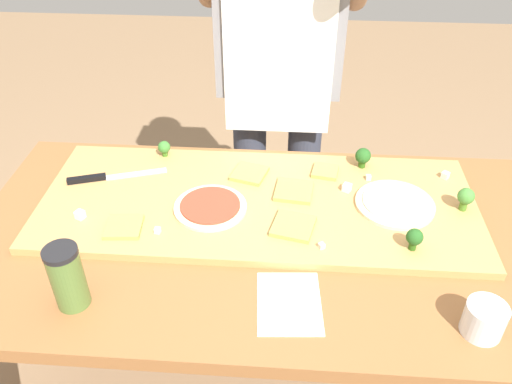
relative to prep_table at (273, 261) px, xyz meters
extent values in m
cube|color=brown|center=(-0.75, 0.35, -0.30)|extent=(0.07, 0.07, 0.72)
cube|color=brown|center=(0.75, 0.35, -0.30)|extent=(0.07, 0.07, 0.72)
cube|color=brown|center=(0.00, 0.00, 0.08)|extent=(1.62, 0.82, 0.04)
cube|color=tan|center=(-0.05, 0.11, 0.11)|extent=(1.21, 0.49, 0.02)
cube|color=#B7BABF|center=(-0.42, 0.21, 0.12)|extent=(0.18, 0.08, 0.00)
cube|color=black|center=(-0.56, 0.17, 0.13)|extent=(0.11, 0.05, 0.02)
cylinder|color=beige|center=(0.33, 0.11, 0.13)|extent=(0.22, 0.22, 0.01)
cylinder|color=silver|center=(0.33, 0.11, 0.14)|extent=(0.18, 0.18, 0.01)
cylinder|color=beige|center=(-0.18, 0.06, 0.13)|extent=(0.20, 0.20, 0.01)
cylinder|color=#BC3D28|center=(-0.18, 0.06, 0.14)|extent=(0.16, 0.16, 0.01)
cube|color=#899E4C|center=(0.05, 0.00, 0.13)|extent=(0.12, 0.12, 0.01)
cube|color=#899E4C|center=(0.14, 0.26, 0.13)|extent=(0.09, 0.09, 0.01)
cube|color=#899E4C|center=(0.05, 0.15, 0.13)|extent=(0.12, 0.12, 0.01)
cube|color=#899E4C|center=(-0.39, -0.03, 0.13)|extent=(0.10, 0.10, 0.01)
cube|color=#899E4C|center=(-0.08, 0.23, 0.13)|extent=(0.12, 0.12, 0.01)
cylinder|color=#2C5915|center=(0.35, -0.06, 0.13)|extent=(0.02, 0.02, 0.02)
sphere|color=#23561E|center=(0.35, -0.06, 0.16)|extent=(0.04, 0.04, 0.04)
cylinder|color=#487A23|center=(0.51, 0.11, 0.14)|extent=(0.02, 0.02, 0.03)
sphere|color=#427F33|center=(0.51, 0.11, 0.17)|extent=(0.05, 0.05, 0.05)
cylinder|color=#2C5915|center=(0.25, 0.30, 0.13)|extent=(0.02, 0.02, 0.02)
sphere|color=#23561E|center=(0.25, 0.30, 0.16)|extent=(0.05, 0.05, 0.05)
cylinder|color=#3F7220|center=(-0.36, 0.32, 0.13)|extent=(0.02, 0.02, 0.02)
sphere|color=#38752D|center=(-0.36, 0.32, 0.15)|extent=(0.04, 0.04, 0.04)
cube|color=silver|center=(0.27, 0.24, 0.13)|extent=(0.01, 0.01, 0.01)
cube|color=silver|center=(0.49, 0.26, 0.13)|extent=(0.03, 0.03, 0.02)
cube|color=white|center=(0.20, 0.17, 0.13)|extent=(0.03, 0.03, 0.02)
cube|color=white|center=(-0.52, 0.00, 0.13)|extent=(0.03, 0.03, 0.02)
cube|color=silver|center=(-0.30, -0.04, 0.13)|extent=(0.02, 0.02, 0.01)
cube|color=white|center=(0.12, -0.07, 0.13)|extent=(0.02, 0.02, 0.01)
cylinder|color=white|center=(0.46, -0.29, 0.14)|extent=(0.09, 0.09, 0.08)
cylinder|color=white|center=(0.46, -0.29, 0.12)|extent=(0.08, 0.08, 0.04)
cylinder|color=#517033|center=(-0.44, -0.27, 0.17)|extent=(0.07, 0.07, 0.15)
cylinder|color=black|center=(-0.44, -0.27, 0.26)|extent=(0.08, 0.08, 0.01)
cube|color=white|center=(0.04, -0.24, 0.10)|extent=(0.16, 0.20, 0.00)
cylinder|color=#333847|center=(-0.11, 0.60, -0.21)|extent=(0.12, 0.12, 0.90)
cylinder|color=#333847|center=(0.09, 0.60, -0.21)|extent=(0.12, 0.12, 0.90)
cube|color=gray|center=(-0.01, 0.60, 0.51)|extent=(0.40, 0.20, 0.55)
cube|color=white|center=(-0.01, 0.49, 0.43)|extent=(0.34, 0.01, 0.60)
camera|label=1|loc=(0.03, -1.04, 1.01)|focal=36.79mm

